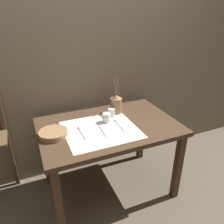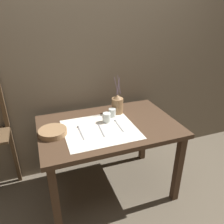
{
  "view_description": "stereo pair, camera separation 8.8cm",
  "coord_description": "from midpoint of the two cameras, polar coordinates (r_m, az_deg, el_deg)",
  "views": [
    {
      "loc": [
        -0.64,
        -1.58,
        1.69
      ],
      "look_at": [
        0.03,
        0.0,
        0.87
      ],
      "focal_mm": 35.0,
      "sensor_mm": 36.0,
      "label": 1
    },
    {
      "loc": [
        -0.56,
        -1.61,
        1.69
      ],
      "look_at": [
        0.03,
        0.0,
        0.87
      ],
      "focal_mm": 35.0,
      "sensor_mm": 36.0,
      "label": 2
    }
  ],
  "objects": [
    {
      "name": "linen_cloth",
      "position": [
        1.87,
        -4.33,
        -4.61
      ],
      "size": [
        0.61,
        0.55,
        0.0
      ],
      "color": "silver",
      "rests_on": "wooden_table"
    },
    {
      "name": "stone_wall_back",
      "position": [
        2.25,
        -7.18,
        12.74
      ],
      "size": [
        7.0,
        0.06,
        2.4
      ],
      "color": "#6B5E4C",
      "rests_on": "ground_plane"
    },
    {
      "name": "glass_tumbler_near",
      "position": [
        1.97,
        -2.81,
        -1.51
      ],
      "size": [
        0.07,
        0.07,
        0.09
      ],
      "color": "silver",
      "rests_on": "wooden_table"
    },
    {
      "name": "fork_outer",
      "position": [
        1.86,
        -3.99,
        -4.8
      ],
      "size": [
        0.03,
        0.21,
        0.0
      ],
      "color": "#939399",
      "rests_on": "wooden_table"
    },
    {
      "name": "wooden_bowl",
      "position": [
        1.84,
        -16.43,
        -5.5
      ],
      "size": [
        0.23,
        0.23,
        0.05
      ],
      "color": "#8E6B47",
      "rests_on": "wooden_table"
    },
    {
      "name": "ground_plane",
      "position": [
        2.4,
        -1.85,
        -19.21
      ],
      "size": [
        12.0,
        12.0,
        0.0
      ],
      "primitive_type": "plane",
      "color": "brown"
    },
    {
      "name": "spoon_outer",
      "position": [
        1.88,
        -9.71,
        -4.71
      ],
      "size": [
        0.02,
        0.22,
        0.02
      ],
      "color": "#939399",
      "rests_on": "wooden_table"
    },
    {
      "name": "pitcher_with_flowers",
      "position": [
        2.13,
        -0.09,
        1.96
      ],
      "size": [
        0.11,
        0.11,
        0.38
      ],
      "color": "olive",
      "rests_on": "wooden_table"
    },
    {
      "name": "glass_tumbler_far",
      "position": [
        2.06,
        -1.37,
        -0.21
      ],
      "size": [
        0.07,
        0.07,
        0.08
      ],
      "color": "silver",
      "rests_on": "wooden_table"
    },
    {
      "name": "spoon_inner",
      "position": [
        1.97,
        0.01,
        -2.8
      ],
      "size": [
        0.02,
        0.22,
        0.02
      ],
      "color": "#939399",
      "rests_on": "wooden_table"
    },
    {
      "name": "wooden_table",
      "position": [
        2.0,
        -2.11,
        -5.81
      ],
      "size": [
        1.22,
        0.8,
        0.75
      ],
      "color": "#422D1E",
      "rests_on": "ground_plane"
    }
  ]
}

